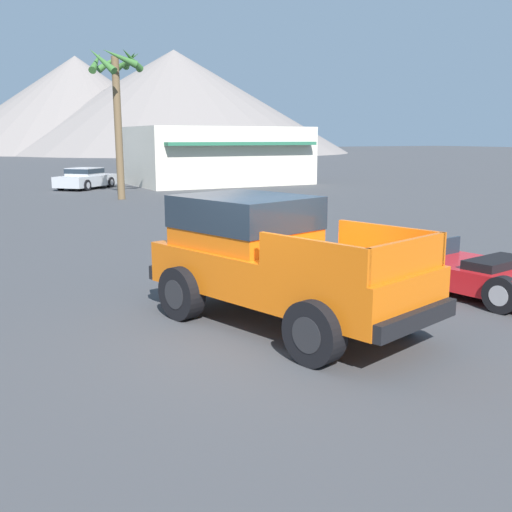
# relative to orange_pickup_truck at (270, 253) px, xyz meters

# --- Properties ---
(ground_plane) EXTENTS (320.00, 320.00, 0.00)m
(ground_plane) POSITION_rel_orange_pickup_truck_xyz_m (-0.21, -0.65, -1.14)
(ground_plane) COLOR #424244
(orange_pickup_truck) EXTENTS (3.25, 5.25, 2.04)m
(orange_pickup_truck) POSITION_rel_orange_pickup_truck_xyz_m (0.00, 0.00, 0.00)
(orange_pickup_truck) COLOR orange
(orange_pickup_truck) RESTS_ON ground_plane
(red_convertible_car) EXTENTS (2.54, 4.78, 0.95)m
(red_convertible_car) POSITION_rel_orange_pickup_truck_xyz_m (4.33, 0.03, -0.75)
(red_convertible_car) COLOR red
(red_convertible_car) RESTS_ON ground_plane
(parked_car_blue) EXTENTS (4.60, 2.71, 1.15)m
(parked_car_blue) POSITION_rel_orange_pickup_truck_xyz_m (10.97, 28.42, -0.55)
(parked_car_blue) COLOR #334C9E
(parked_car_blue) RESTS_ON ground_plane
(parked_car_silver) EXTENTS (4.19, 4.15, 1.24)m
(parked_car_silver) POSITION_rel_orange_pickup_truck_xyz_m (3.04, 27.96, -0.51)
(parked_car_silver) COLOR #B7BABF
(parked_car_silver) RESTS_ON ground_plane
(palm_tree_tall) EXTENTS (2.71, 2.65, 7.18)m
(palm_tree_tall) POSITION_rel_orange_pickup_truck_xyz_m (3.24, 20.88, 4.26)
(palm_tree_tall) COLOR brown
(palm_tree_tall) RESTS_ON ground_plane
(storefront_building) EXTENTS (10.90, 7.64, 3.67)m
(storefront_building) POSITION_rel_orange_pickup_truck_xyz_m (11.65, 27.87, 0.69)
(storefront_building) COLOR beige
(storefront_building) RESTS_ON ground_plane
(distant_mountain_range) EXTENTS (162.64, 73.12, 20.07)m
(distant_mountain_range) POSITION_rel_orange_pickup_truck_xyz_m (21.63, 113.69, 8.08)
(distant_mountain_range) COLOR gray
(distant_mountain_range) RESTS_ON ground_plane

